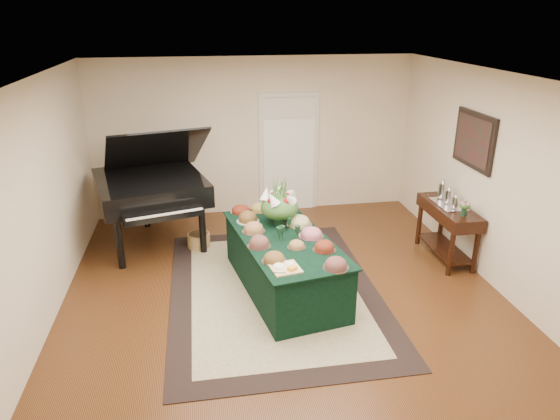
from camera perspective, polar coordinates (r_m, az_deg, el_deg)
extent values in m
plane|color=#32180B|center=(6.45, 0.44, -9.68)|extent=(6.00, 6.00, 0.00)
cube|color=black|center=(6.55, -0.70, -9.14)|extent=(2.63, 3.69, 0.01)
cube|color=beige|center=(6.54, -0.70, -9.08)|extent=(2.11, 3.16, 0.01)
cube|color=silver|center=(8.86, 0.98, 6.56)|extent=(1.05, 0.04, 2.10)
cube|color=white|center=(8.85, 1.01, 6.22)|extent=(0.90, 0.06, 2.00)
cube|color=black|center=(6.41, 0.45, -6.17)|extent=(1.33, 2.26, 0.72)
cube|color=black|center=(6.25, 0.46, -3.20)|extent=(1.40, 2.33, 0.02)
cylinder|color=silver|center=(7.07, -2.33, -0.05)|extent=(0.30, 0.30, 0.01)
ellipsoid|color=#B1993F|center=(7.05, -2.34, 0.28)|extent=(0.24, 0.24, 0.08)
cylinder|color=silver|center=(5.65, -0.68, -5.87)|extent=(0.29, 0.29, 0.01)
ellipsoid|color=brown|center=(5.63, -0.69, -5.45)|extent=(0.24, 0.24, 0.08)
cylinder|color=silver|center=(7.04, -4.49, -0.21)|extent=(0.31, 0.31, 0.01)
ellipsoid|color=maroon|center=(7.02, -4.50, 0.10)|extent=(0.25, 0.25, 0.07)
cylinder|color=silver|center=(6.40, -3.03, -2.46)|extent=(0.31, 0.31, 0.01)
ellipsoid|color=#AD7945|center=(6.38, -3.04, -2.03)|extent=(0.25, 0.25, 0.09)
cylinder|color=silver|center=(7.22, 0.03, 0.45)|extent=(0.31, 0.31, 0.01)
ellipsoid|color=#BA8C36|center=(7.21, 0.03, 0.77)|extent=(0.25, 0.25, 0.07)
cylinder|color=silver|center=(6.27, 3.59, -3.01)|extent=(0.32, 0.32, 0.01)
ellipsoid|color=#D86C81|center=(6.25, 3.60, -2.62)|extent=(0.27, 0.27, 0.08)
cylinder|color=#A3ADA4|center=(6.71, -3.69, -1.29)|extent=(0.31, 0.31, 0.01)
ellipsoid|color=brown|center=(6.69, -3.70, -0.83)|extent=(0.25, 0.25, 0.10)
cylinder|color=silver|center=(5.56, 6.40, -6.54)|extent=(0.30, 0.30, 0.01)
ellipsoid|color=brown|center=(5.53, 6.42, -6.09)|extent=(0.24, 0.24, 0.09)
cylinder|color=silver|center=(6.01, -2.39, -4.13)|extent=(0.29, 0.29, 0.01)
ellipsoid|color=brown|center=(5.98, -2.40, -3.66)|extent=(0.24, 0.24, 0.10)
cylinder|color=silver|center=(5.93, 5.09, -4.57)|extent=(0.28, 0.28, 0.01)
ellipsoid|color=maroon|center=(5.91, 5.11, -4.14)|extent=(0.23, 0.23, 0.09)
cylinder|color=silver|center=(6.60, 2.14, -1.67)|extent=(0.36, 0.36, 0.01)
ellipsoid|color=#D1CD82|center=(6.58, 2.15, -1.26)|extent=(0.29, 0.29, 0.09)
cylinder|color=silver|center=(5.97, 1.91, -4.28)|extent=(0.23, 0.23, 0.01)
ellipsoid|color=#AD7945|center=(5.96, 1.92, -3.96)|extent=(0.19, 0.19, 0.06)
cube|color=tan|center=(5.50, 0.62, -6.68)|extent=(0.36, 0.36, 0.02)
ellipsoid|color=white|center=(5.49, -0.12, -6.15)|extent=(0.14, 0.14, 0.08)
ellipsoid|color=white|center=(5.55, 1.18, -5.88)|extent=(0.12, 0.12, 0.07)
cube|color=#FFAA28|center=(5.43, 1.41, -6.64)|extent=(0.11, 0.11, 0.05)
cylinder|color=#13301D|center=(6.60, -0.05, -0.80)|extent=(0.19, 0.19, 0.19)
ellipsoid|color=#346227|center=(6.54, -0.05, 0.34)|extent=(0.50, 0.50, 0.32)
cylinder|color=black|center=(7.27, -17.86, -3.66)|extent=(0.10, 0.10, 0.75)
cylinder|color=black|center=(7.45, -8.84, -2.19)|extent=(0.10, 0.10, 0.75)
cylinder|color=black|center=(8.57, -15.13, 0.52)|extent=(0.10, 0.10, 0.75)
cube|color=black|center=(7.73, -14.61, 2.54)|extent=(1.87, 1.95, 0.32)
cube|color=black|center=(6.92, -13.13, -0.57)|extent=(1.10, 0.49, 0.10)
cube|color=black|center=(7.75, -14.08, 6.60)|extent=(1.70, 1.50, 0.83)
cylinder|color=olive|center=(7.75, -9.26, -3.44)|extent=(0.35, 0.35, 0.22)
cylinder|color=black|center=(7.14, 18.94, -4.80)|extent=(0.07, 0.07, 0.63)
cylinder|color=black|center=(7.31, 21.44, -4.52)|extent=(0.07, 0.07, 0.63)
cylinder|color=black|center=(7.96, 15.62, -1.64)|extent=(0.07, 0.07, 0.63)
cylinder|color=black|center=(8.11, 17.93, -1.45)|extent=(0.07, 0.07, 0.63)
cube|color=black|center=(7.47, 18.76, -0.18)|extent=(0.45, 1.20, 0.18)
cube|color=black|center=(7.69, 18.26, -4.15)|extent=(0.38, 1.06, 0.03)
cube|color=silver|center=(7.47, 18.69, 0.65)|extent=(0.34, 0.58, 0.02)
cylinder|color=#13301D|center=(7.11, 20.28, -0.21)|extent=(0.07, 0.07, 0.11)
ellipsoid|color=#CE859B|center=(7.08, 20.38, 0.56)|extent=(0.17, 0.17, 0.11)
cube|color=black|center=(7.28, 21.31, 7.45)|extent=(0.04, 0.95, 0.75)
cube|color=#4E1421|center=(7.27, 21.14, 7.45)|extent=(0.01, 0.82, 0.62)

